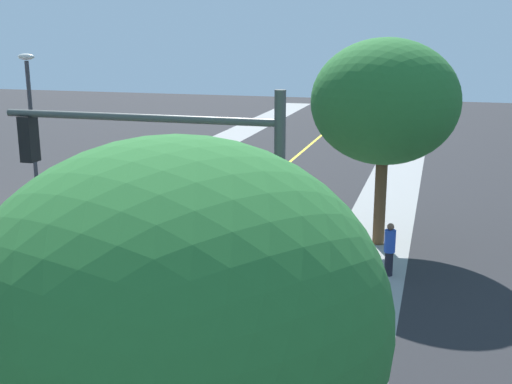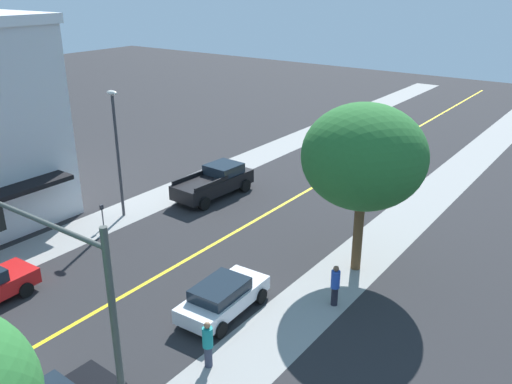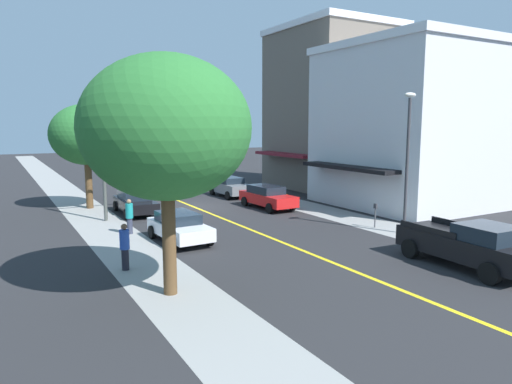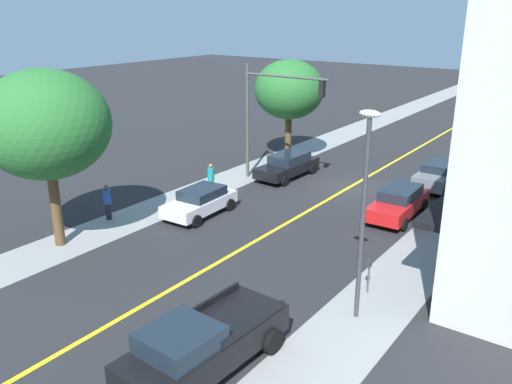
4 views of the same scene
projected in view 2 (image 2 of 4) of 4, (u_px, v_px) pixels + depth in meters
street_tree_right_corner at (364, 157)px, 22.90m from camera, size 5.40×5.40×7.73m
parking_meter at (102, 213)px, 28.65m from camera, size 0.12×0.18×1.32m
traffic_light_mast at (73, 289)px, 14.63m from camera, size 5.55×0.32×6.94m
street_lamp at (117, 142)px, 28.86m from camera, size 0.70×0.36×7.10m
white_sedan_right_curb at (223, 297)px, 21.30m from camera, size 2.12×4.23×1.39m
black_pickup_truck at (215, 182)px, 32.87m from camera, size 2.48×5.53×1.84m
pedestrian_blue_shirt at (335, 285)px, 21.73m from camera, size 0.37×0.37×1.81m
pedestrian_teal_shirt at (208, 343)px, 18.25m from camera, size 0.37×0.37×1.79m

